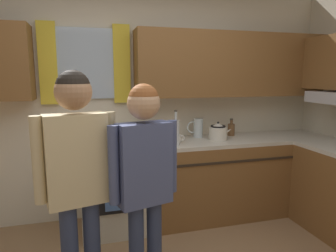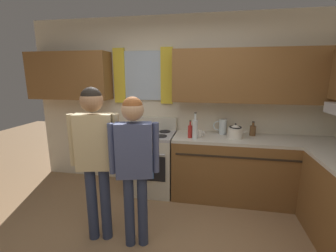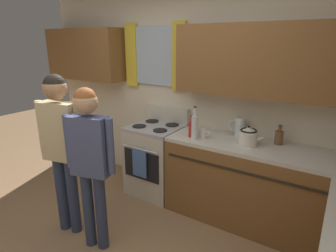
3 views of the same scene
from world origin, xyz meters
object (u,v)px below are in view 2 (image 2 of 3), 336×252
(stove_oven, at_px, (153,161))
(adult_left, at_px, (95,148))
(mug_ceramic_white, at_px, (199,134))
(water_pitcher, at_px, (222,127))
(bottle_sauce_red, at_px, (190,131))
(bottle_squat_brown, at_px, (253,130))
(stovetop_kettle, at_px, (235,131))
(adult_in_plaid, at_px, (134,156))
(bottle_tall_clear, at_px, (195,129))

(stove_oven, height_order, adult_left, adult_left)
(mug_ceramic_white, xyz_separation_m, water_pitcher, (0.32, 0.24, 0.06))
(bottle_sauce_red, xyz_separation_m, bottle_squat_brown, (0.87, 0.28, -0.02))
(stovetop_kettle, xyz_separation_m, adult_in_plaid, (-1.05, -1.15, -0.02))
(stovetop_kettle, distance_m, adult_in_plaid, 1.56)
(mug_ceramic_white, bearing_deg, adult_left, -132.19)
(mug_ceramic_white, height_order, water_pitcher, water_pitcher)
(bottle_sauce_red, distance_m, adult_left, 1.35)
(bottle_tall_clear, height_order, adult_left, adult_left)
(water_pitcher, bearing_deg, mug_ceramic_white, -142.99)
(mug_ceramic_white, distance_m, adult_left, 1.47)
(bottle_squat_brown, height_order, water_pitcher, water_pitcher)
(bottle_sauce_red, xyz_separation_m, adult_in_plaid, (-0.44, -1.06, -0.01))
(bottle_tall_clear, xyz_separation_m, water_pitcher, (0.37, 0.35, -0.03))
(stove_oven, xyz_separation_m, bottle_sauce_red, (0.57, -0.13, 0.53))
(water_pitcher, bearing_deg, bottle_tall_clear, -136.62)
(stove_oven, relative_size, bottle_squat_brown, 5.37)
(stove_oven, relative_size, stovetop_kettle, 4.02)
(bottle_sauce_red, relative_size, adult_left, 0.15)
(bottle_tall_clear, relative_size, adult_in_plaid, 0.24)
(stovetop_kettle, xyz_separation_m, water_pitcher, (-0.17, 0.20, 0.02))
(stove_oven, height_order, stovetop_kettle, stovetop_kettle)
(bottle_sauce_red, height_order, adult_in_plaid, adult_in_plaid)
(bottle_sauce_red, height_order, adult_left, adult_left)
(stove_oven, distance_m, bottle_tall_clear, 0.88)
(stove_oven, xyz_separation_m, water_pitcher, (1.01, 0.17, 0.54))
(bottle_tall_clear, bearing_deg, stove_oven, 163.66)
(bottle_sauce_red, height_order, bottle_squat_brown, bottle_sauce_red)
(stove_oven, relative_size, water_pitcher, 5.00)
(bottle_tall_clear, relative_size, mug_ceramic_white, 2.92)
(bottle_sauce_red, bearing_deg, stove_oven, 167.12)
(bottle_squat_brown, height_order, mug_ceramic_white, bottle_squat_brown)
(bottle_squat_brown, xyz_separation_m, mug_ceramic_white, (-0.75, -0.23, -0.03))
(bottle_tall_clear, height_order, bottle_squat_brown, bottle_tall_clear)
(bottle_squat_brown, bearing_deg, adult_in_plaid, -134.40)
(stovetop_kettle, height_order, adult_in_plaid, adult_in_plaid)
(bottle_squat_brown, bearing_deg, bottle_sauce_red, -162.01)
(bottle_tall_clear, height_order, water_pitcher, bottle_tall_clear)
(bottle_tall_clear, xyz_separation_m, stovetop_kettle, (0.54, 0.15, -0.05))
(mug_ceramic_white, distance_m, water_pitcher, 0.41)
(bottle_squat_brown, bearing_deg, mug_ceramic_white, -162.94)
(bottle_tall_clear, relative_size, adult_left, 0.22)
(stove_oven, bearing_deg, stovetop_kettle, -1.78)
(bottle_squat_brown, xyz_separation_m, stovetop_kettle, (-0.26, -0.19, 0.02))
(water_pitcher, bearing_deg, bottle_squat_brown, -1.74)
(bottle_sauce_red, bearing_deg, stovetop_kettle, 8.67)
(stove_oven, bearing_deg, water_pitcher, 9.30)
(adult_left, xyz_separation_m, adult_in_plaid, (0.42, -0.02, -0.05))
(bottle_tall_clear, height_order, stovetop_kettle, bottle_tall_clear)
(bottle_sauce_red, relative_size, mug_ceramic_white, 1.95)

